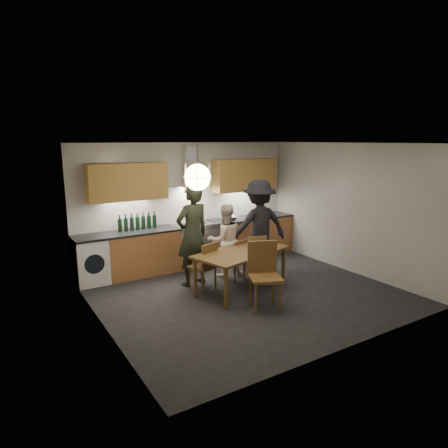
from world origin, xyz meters
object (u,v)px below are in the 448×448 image
mixing_bowl (231,218)px  wine_bottles (138,222)px  dining_table (241,256)px  chair_back_left (206,263)px  person_left (193,235)px  person_right (259,225)px  stock_pot (257,214)px  person_mid (225,240)px  chair_front (264,270)px

mixing_bowl → wine_bottles: bearing=177.9°
dining_table → chair_back_left: (-0.54, 0.32, -0.14)m
wine_bottles → person_left: bearing=-60.6°
person_right → wine_bottles: (-2.20, 1.06, 0.13)m
dining_table → stock_pot: bearing=32.1°
chair_back_left → person_mid: size_ratio=0.62×
dining_table → wine_bottles: (-1.22, 1.87, 0.42)m
dining_table → stock_pot: size_ratio=10.90×
chair_back_left → chair_front: 1.18m
chair_front → wine_bottles: 2.91m
person_left → person_right: 1.56m
person_mid → chair_front: bearing=92.0°
chair_back_left → stock_pot: bearing=-164.5°
chair_front → person_right: 1.92m
person_right → mixing_bowl: person_right is taller
person_mid → stock_pot: 1.76m
chair_back_left → person_mid: bearing=-162.7°
person_left → mixing_bowl: bearing=-154.0°
wine_bottles → chair_back_left: bearing=-66.4°
chair_front → stock_pot: 3.09m
chair_front → wine_bottles: bearing=136.3°
wine_bottles → stock_pot: bearing=-1.8°
stock_pot → person_mid: bearing=-147.0°
dining_table → chair_front: chair_front is taller
dining_table → mixing_bowl: mixing_bowl is taller
person_mid → stock_pot: (1.46, 0.95, 0.24)m
dining_table → stock_pot: 2.44m
chair_back_left → mixing_bowl: (1.48, 1.48, 0.43)m
dining_table → chair_front: bearing=-111.6°
person_mid → wine_bottles: (-1.40, 1.04, 0.35)m
person_left → dining_table: bearing=119.5°
person_left → wine_bottles: person_left is taller
person_right → wine_bottles: size_ratio=2.37×
stock_pot → wine_bottles: bearing=178.2°
person_right → stock_pot: 1.17m
stock_pot → wine_bottles: wine_bottles is taller
dining_table → person_left: size_ratio=1.01×
mixing_bowl → person_mid: bearing=-128.4°
person_left → mixing_bowl: (1.52, 1.05, -0.01)m
person_right → person_mid: bearing=8.9°
person_right → stock_pot: bearing=-113.6°
mixing_bowl → chair_front: bearing=-111.7°
person_left → wine_bottles: 1.30m
person_left → stock_pot: person_left is taller
dining_table → wine_bottles: bearing=107.8°
chair_front → person_right: person_right is taller
person_left → person_right: (1.56, 0.07, -0.01)m
person_left → wine_bottles: bearing=-69.3°
chair_back_left → mixing_bowl: bearing=-153.4°
mixing_bowl → chair_back_left: bearing=-135.1°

